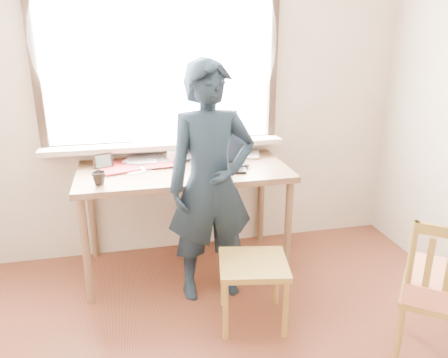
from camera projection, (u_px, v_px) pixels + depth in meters
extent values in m
cube|color=beige|center=(187.00, 94.00, 3.40)|extent=(3.50, 0.02, 2.60)
cube|color=white|center=(160.00, 55.00, 3.24)|extent=(1.70, 0.01, 1.30)
cube|color=black|center=(164.00, 144.00, 3.45)|extent=(1.82, 0.06, 0.06)
cube|color=black|center=(33.00, 56.00, 3.05)|extent=(0.06, 0.06, 1.30)
cube|color=black|center=(273.00, 53.00, 3.41)|extent=(0.06, 0.06, 1.30)
cube|color=beige|center=(165.00, 145.00, 3.39)|extent=(1.85, 0.20, 0.04)
cube|color=white|center=(160.00, 41.00, 3.14)|extent=(1.95, 0.02, 1.65)
cube|color=brown|center=(184.00, 171.00, 3.20)|extent=(1.52, 0.76, 0.04)
cylinder|color=brown|center=(86.00, 252.00, 2.89)|extent=(0.05, 0.05, 0.77)
cylinder|color=brown|center=(92.00, 213.00, 3.49)|extent=(0.05, 0.05, 0.77)
cylinder|color=brown|center=(288.00, 231.00, 3.18)|extent=(0.05, 0.05, 0.77)
cylinder|color=brown|center=(261.00, 199.00, 3.79)|extent=(0.05, 0.05, 0.77)
cube|color=black|center=(221.00, 168.00, 3.17)|extent=(0.40, 0.32, 0.02)
cube|color=black|center=(221.00, 148.00, 3.26)|extent=(0.37, 0.15, 0.24)
cube|color=black|center=(221.00, 148.00, 3.26)|extent=(0.32, 0.12, 0.19)
cube|color=black|center=(221.00, 168.00, 3.16)|extent=(0.34, 0.21, 0.00)
imported|color=white|center=(175.00, 156.00, 3.32)|extent=(0.17, 0.17, 0.10)
imported|color=black|center=(99.00, 178.00, 2.85)|extent=(0.11, 0.11, 0.09)
ellipsoid|color=black|center=(244.00, 166.00, 3.19)|extent=(0.09, 0.06, 0.03)
cube|color=white|center=(133.00, 167.00, 3.21)|extent=(0.27, 0.28, 0.00)
cube|color=white|center=(103.00, 168.00, 3.17)|extent=(0.33, 0.34, 0.01)
cube|color=white|center=(168.00, 164.00, 3.24)|extent=(0.28, 0.27, 0.01)
cube|color=teal|center=(154.00, 165.00, 3.22)|extent=(0.36, 0.33, 0.01)
cube|color=teal|center=(119.00, 166.00, 3.16)|extent=(0.34, 0.37, 0.02)
cube|color=white|center=(128.00, 159.00, 3.33)|extent=(0.31, 0.31, 0.02)
imported|color=white|center=(129.00, 160.00, 3.36)|extent=(0.26, 0.32, 0.03)
imported|color=white|center=(237.00, 154.00, 3.52)|extent=(0.25, 0.29, 0.02)
cube|color=black|center=(103.00, 162.00, 3.15)|extent=(0.14, 0.06, 0.11)
cube|color=#306D31|center=(103.00, 162.00, 3.15)|extent=(0.11, 0.04, 0.08)
cube|color=olive|center=(253.00, 264.00, 2.69)|extent=(0.48, 0.47, 0.04)
cylinder|color=olive|center=(225.00, 311.00, 2.60)|extent=(0.03, 0.03, 0.39)
cylinder|color=olive|center=(223.00, 280.00, 2.92)|extent=(0.03, 0.03, 0.39)
cylinder|color=olive|center=(286.00, 310.00, 2.61)|extent=(0.03, 0.03, 0.39)
cylinder|color=olive|center=(277.00, 279.00, 2.93)|extent=(0.03, 0.03, 0.39)
cube|color=olive|center=(441.00, 296.00, 2.38)|extent=(0.57, 0.56, 0.04)
cylinder|color=olive|center=(404.00, 304.00, 2.67)|extent=(0.03, 0.03, 0.38)
cylinder|color=olive|center=(399.00, 337.00, 2.38)|extent=(0.03, 0.03, 0.38)
cylinder|color=olive|center=(410.00, 263.00, 2.22)|extent=(0.03, 0.03, 0.47)
cube|color=olive|center=(448.00, 276.00, 2.16)|extent=(0.04, 0.04, 0.37)
cube|color=olive|center=(427.00, 272.00, 2.20)|extent=(0.04, 0.04, 0.37)
cube|color=red|center=(444.00, 284.00, 2.36)|extent=(0.55, 0.55, 0.12)
imported|color=black|center=(211.00, 184.00, 2.88)|extent=(0.62, 0.42, 1.62)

